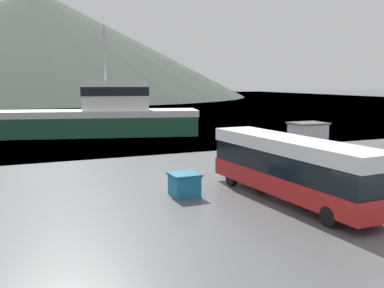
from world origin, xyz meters
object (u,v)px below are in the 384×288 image
Objects in this scene: delivery_van at (344,168)px; storage_bin at (184,184)px; dock_kiosk at (308,137)px; tour_bus at (290,166)px; fishing_boat at (100,116)px.

delivery_van is 9.07m from storage_bin.
tour_bus is at bearing -131.39° from dock_kiosk.
fishing_boat is 27.17m from storage_bin.
tour_bus is 7.49× the size of storage_bin.
delivery_van is 30.63m from fishing_boat.
dock_kiosk is at bearing -128.13° from fishing_boat.
tour_bus is 0.50× the size of fishing_boat.
tour_bus reaches higher than delivery_van.
fishing_boat reaches higher than dock_kiosk.
tour_bus is 4.14m from delivery_van.
fishing_boat reaches higher than delivery_van.
tour_bus is 3.89× the size of dock_kiosk.
delivery_van is at bearing -150.77° from fishing_boat.
fishing_boat is at bearing 94.39° from tour_bus.
storage_bin is at bearing -149.72° from dock_kiosk.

